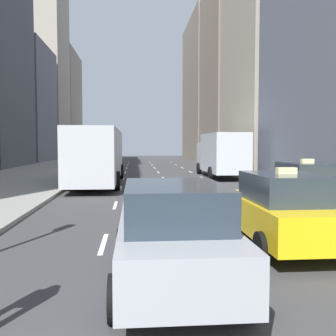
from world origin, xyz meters
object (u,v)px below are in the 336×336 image
Objects in this scene: taxi_second at (282,209)px; sedan_black_near at (173,233)px; taxi_lead at (304,185)px; box_truck at (221,154)px; city_bus at (98,154)px.

sedan_black_near is at bearing -140.87° from taxi_second.
box_truck reaches higher than taxi_lead.
taxi_second is 3.61m from sedan_black_near.
taxi_lead is 0.38× the size of city_bus.
taxi_second is at bearing 39.13° from sedan_black_near.
taxi_lead is at bearing -49.41° from city_bus.
taxi_lead is at bearing 61.07° from taxi_second.
city_bus reaches higher than sedan_black_near.
taxi_second is 0.52× the size of box_truck.
taxi_second reaches higher than sedan_black_near.
taxi_second is 0.95× the size of sedan_black_near.
city_bus is at bearing 130.59° from taxi_lead.
taxi_lead is at bearing 52.68° from sedan_black_near.
sedan_black_near is 17.42m from city_bus.
sedan_black_near is at bearing -104.67° from box_truck.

